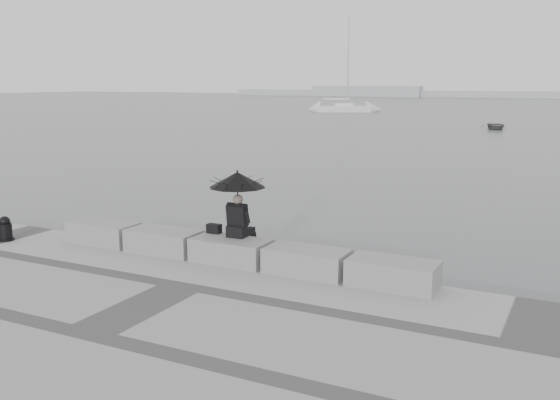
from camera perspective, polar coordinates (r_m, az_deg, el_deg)
The scene contains 12 objects.
ground at distance 13.39m, azimuth -3.44°, elevation -7.30°, with size 360.00×360.00×0.00m, color #4E5154.
stone_block_far_left at distance 14.81m, azimuth -15.82°, elevation -2.91°, with size 1.60×0.80×0.50m, color slate.
stone_block_left at distance 13.74m, azimuth -10.57°, elevation -3.74°, with size 1.60×0.80×0.50m, color slate.
stone_block_centre at distance 12.80m, azimuth -4.49°, elevation -4.66°, with size 1.60×0.80×0.50m, color slate.
stone_block_right at distance 12.04m, azimuth 2.47°, elevation -5.65°, with size 1.60×0.80×0.50m, color slate.
stone_block_far_right at distance 11.47m, azimuth 10.28°, elevation -6.66°, with size 1.60×0.80×0.50m, color slate.
seated_person at distance 12.71m, azimuth -3.93°, elevation 1.03°, with size 1.17×1.17×1.39m.
bag at distance 13.25m, azimuth -6.05°, elevation -2.61°, with size 0.30×0.17×0.19m, color black.
mooring_bollard at distance 15.83m, azimuth -23.81°, elevation -2.58°, with size 0.37×0.37×0.59m.
distant_landmass at distance 166.16m, azimuth 22.11°, elevation 8.93°, with size 180.00×8.00×2.80m.
sailboat_left at distance 86.21m, azimuth 5.87°, elevation 8.37°, with size 7.54×5.01×12.90m.
dinghy at distance 58.18m, azimuth 19.10°, elevation 6.42°, with size 3.35×1.42×0.57m, color slate.
Camera 1 is at (6.45, -10.97, 4.17)m, focal length 40.00 mm.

